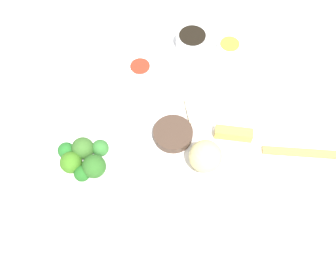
{
  "coord_description": "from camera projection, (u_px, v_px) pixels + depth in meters",
  "views": [
    {
      "loc": [
        -0.29,
        -0.43,
        0.86
      ],
      "look_at": [
        -0.11,
        -0.02,
        0.06
      ],
      "focal_mm": 40.74,
      "sensor_mm": 36.0,
      "label": 1
    }
  ],
  "objects": [
    {
      "name": "broccoli_plate",
      "position": [
        84.0,
        162.0,
        0.91
      ],
      "size": [
        0.2,
        0.2,
        0.01
      ],
      "primitive_type": "cylinder",
      "color": "white",
      "rests_on": "tabletop"
    },
    {
      "name": "stir_fry_heap",
      "position": [
        173.0,
        134.0,
        0.93
      ],
      "size": [
        0.1,
        0.1,
        0.02
      ],
      "primitive_type": "cylinder",
      "color": "#433025",
      "rests_on": "main_plate"
    },
    {
      "name": "spring_roll",
      "position": [
        234.0,
        134.0,
        0.93
      ],
      "size": [
        0.09,
        0.07,
        0.03
      ],
      "primitive_type": "cube",
      "rotation": [
        0.0,
        0.0,
        2.58
      ],
      "color": "gold",
      "rests_on": "main_plate"
    },
    {
      "name": "sauce_ramekin_sweet_and_sour_liquid",
      "position": [
        140.0,
        66.0,
        1.04
      ],
      "size": [
        0.05,
        0.05,
        0.0
      ],
      "primitive_type": "cylinder",
      "color": "red",
      "rests_on": "sauce_ramekin_sweet_and_sour"
    },
    {
      "name": "sauce_ramekin_hot_mustard_liquid",
      "position": [
        230.0,
        44.0,
        1.08
      ],
      "size": [
        0.05,
        0.05,
        0.0
      ],
      "primitive_type": "cylinder",
      "color": "yellow",
      "rests_on": "sauce_ramekin_hot_mustard"
    },
    {
      "name": "soy_sauce_bowl_liquid",
      "position": [
        192.0,
        35.0,
        1.07
      ],
      "size": [
        0.08,
        0.08,
        0.0
      ],
      "primitive_type": "cylinder",
      "color": "black",
      "rests_on": "soy_sauce_bowl"
    },
    {
      "name": "teacup",
      "position": [
        67.0,
        84.0,
        1.0
      ],
      "size": [
        0.06,
        0.06,
        0.06
      ],
      "primitive_type": "cylinder",
      "color": "white",
      "rests_on": "tabletop"
    },
    {
      "name": "tabletop",
      "position": [
        201.0,
        122.0,
        0.99
      ],
      "size": [
        2.2,
        2.2,
        0.02
      ],
      "primitive_type": "cube",
      "color": "white",
      "rests_on": "ground"
    },
    {
      "name": "chopsticks_pair",
      "position": [
        310.0,
        153.0,
        0.93
      ],
      "size": [
        0.21,
        0.13,
        0.01
      ],
      "primitive_type": "cube",
      "rotation": [
        0.0,
        0.0,
        2.64
      ],
      "color": "#A18146",
      "rests_on": "tabletop"
    },
    {
      "name": "crab_rangoon_wonton",
      "position": [
        202.0,
        110.0,
        0.97
      ],
      "size": [
        0.09,
        0.09,
        0.01
      ],
      "primitive_type": "cube",
      "rotation": [
        0.0,
        0.0,
        -0.26
      ],
      "color": "beige",
      "rests_on": "main_plate"
    },
    {
      "name": "sauce_ramekin_sweet_and_sour",
      "position": [
        140.0,
        69.0,
        1.05
      ],
      "size": [
        0.07,
        0.07,
        0.02
      ],
      "primitive_type": "cylinder",
      "color": "white",
      "rests_on": "tabletop"
    },
    {
      "name": "broccoli_floret_1",
      "position": [
        71.0,
        162.0,
        0.88
      ],
      "size": [
        0.05,
        0.05,
        0.05
      ],
      "primitive_type": "sphere",
      "color": "#3A721B",
      "rests_on": "broccoli_plate"
    },
    {
      "name": "main_plate",
      "position": [
        203.0,
        138.0,
        0.95
      ],
      "size": [
        0.28,
        0.28,
        0.02
      ],
      "primitive_type": "cylinder",
      "color": "white",
      "rests_on": "tabletop"
    },
    {
      "name": "soy_sauce_bowl",
      "position": [
        192.0,
        41.0,
        1.09
      ],
      "size": [
        0.09,
        0.09,
        0.04
      ],
      "primitive_type": "cylinder",
      "color": "white",
      "rests_on": "tabletop"
    },
    {
      "name": "sauce_ramekin_hot_mustard",
      "position": [
        229.0,
        47.0,
        1.09
      ],
      "size": [
        0.07,
        0.07,
        0.02
      ],
      "primitive_type": "cylinder",
      "color": "white",
      "rests_on": "tabletop"
    },
    {
      "name": "broccoli_floret_5",
      "position": [
        100.0,
        148.0,
        0.9
      ],
      "size": [
        0.04,
        0.04,
        0.04
      ],
      "primitive_type": "sphere",
      "color": "#32712D",
      "rests_on": "broccoli_plate"
    },
    {
      "name": "broccoli_floret_4",
      "position": [
        66.0,
        151.0,
        0.9
      ],
      "size": [
        0.04,
        0.04,
        0.04
      ],
      "primitive_type": "sphere",
      "color": "#236824",
      "rests_on": "broccoli_plate"
    },
    {
      "name": "broccoli_floret_3",
      "position": [
        82.0,
        174.0,
        0.87
      ],
      "size": [
        0.04,
        0.04,
        0.04
      ],
      "primitive_type": "sphere",
      "color": "#215F1E",
      "rests_on": "broccoli_plate"
    },
    {
      "name": "broccoli_floret_0",
      "position": [
        83.0,
        148.0,
        0.89
      ],
      "size": [
        0.05,
        0.05,
        0.05
      ],
      "primitive_type": "sphere",
      "color": "#366425",
      "rests_on": "broccoli_plate"
    },
    {
      "name": "broccoli_floret_2",
      "position": [
        94.0,
        166.0,
        0.87
      ],
      "size": [
        0.06,
        0.06,
        0.06
      ],
      "primitive_type": "sphere",
      "color": "#2A5F20",
      "rests_on": "broccoli_plate"
    },
    {
      "name": "rice_scoop",
      "position": [
        205.0,
        156.0,
        0.87
      ],
      "size": [
        0.08,
        0.08,
        0.08
      ],
      "primitive_type": "sphere",
      "color": "#C8B87B",
      "rests_on": "main_plate"
    }
  ]
}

